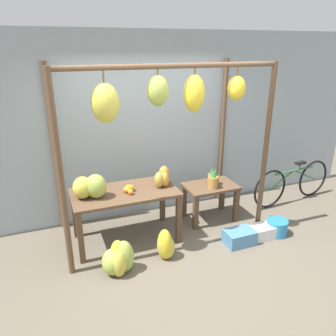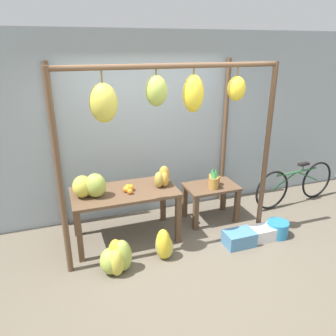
% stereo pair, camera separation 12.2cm
% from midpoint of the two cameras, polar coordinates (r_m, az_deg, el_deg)
% --- Properties ---
extents(ground_plane, '(20.00, 20.00, 0.00)m').
position_cam_midpoint_polar(ground_plane, '(4.33, 3.15, -16.01)').
color(ground_plane, '#665B4C').
extents(shop_wall_back, '(8.00, 0.08, 2.80)m').
position_cam_midpoint_polar(shop_wall_back, '(5.06, -3.26, 7.09)').
color(shop_wall_back, '#99A8B2').
rests_on(shop_wall_back, ground_plane).
extents(stall_awning, '(2.74, 1.31, 2.40)m').
position_cam_midpoint_polar(stall_awning, '(3.97, -0.40, 9.27)').
color(stall_awning, brown).
rests_on(stall_awning, ground_plane).
extents(display_table_main, '(1.41, 0.74, 0.74)m').
position_cam_midpoint_polar(display_table_main, '(4.50, -6.76, -5.26)').
color(display_table_main, brown).
rests_on(display_table_main, ground_plane).
extents(display_table_side, '(0.79, 0.53, 0.57)m').
position_cam_midpoint_polar(display_table_side, '(5.10, 8.17, -4.38)').
color(display_table_side, brown).
rests_on(display_table_side, ground_plane).
extents(banana_pile_on_table, '(0.50, 0.40, 0.32)m').
position_cam_midpoint_polar(banana_pile_on_table, '(4.30, -12.78, -3.07)').
color(banana_pile_on_table, '#9EB247').
rests_on(banana_pile_on_table, display_table_main).
extents(orange_pile, '(0.16, 0.19, 0.10)m').
position_cam_midpoint_polar(orange_pile, '(4.40, -6.12, -3.60)').
color(orange_pile, orange).
rests_on(orange_pile, display_table_main).
extents(pineapple_cluster, '(0.22, 0.25, 0.29)m').
position_cam_midpoint_polar(pineapple_cluster, '(4.98, 8.71, -1.97)').
color(pineapple_cluster, '#B27F38').
rests_on(pineapple_cluster, display_table_side).
extents(banana_pile_ground_left, '(0.48, 0.39, 0.42)m').
position_cam_midpoint_polar(banana_pile_ground_left, '(4.10, -8.20, -15.39)').
color(banana_pile_ground_left, '#9EB247').
rests_on(banana_pile_ground_left, ground_plane).
extents(banana_pile_ground_right, '(0.31, 0.29, 0.43)m').
position_cam_midpoint_polar(banana_pile_ground_right, '(4.28, 0.10, -13.30)').
color(banana_pile_ground_right, gold).
rests_on(banana_pile_ground_right, ground_plane).
extents(fruit_crate_white, '(0.41, 0.28, 0.20)m').
position_cam_midpoint_polar(fruit_crate_white, '(4.70, 13.03, -11.84)').
color(fruit_crate_white, '#4C84B2').
rests_on(fruit_crate_white, ground_plane).
extents(blue_bucket, '(0.30, 0.30, 0.22)m').
position_cam_midpoint_polar(blue_bucket, '(5.04, 19.19, -9.99)').
color(blue_bucket, teal).
rests_on(blue_bucket, ground_plane).
extents(parked_bicycle, '(1.69, 0.21, 0.72)m').
position_cam_midpoint_polar(parked_bicycle, '(6.03, 21.84, -2.61)').
color(parked_bicycle, black).
rests_on(parked_bicycle, ground_plane).
extents(papaya_pile, '(0.27, 0.26, 0.26)m').
position_cam_midpoint_polar(papaya_pile, '(4.54, -0.18, -1.67)').
color(papaya_pile, '#B2993D').
rests_on(papaya_pile, display_table_main).
extents(fruit_crate_purple, '(0.37, 0.25, 0.18)m').
position_cam_midpoint_polar(fruit_crate_purple, '(4.92, 16.76, -10.81)').
color(fruit_crate_purple, silver).
rests_on(fruit_crate_purple, ground_plane).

